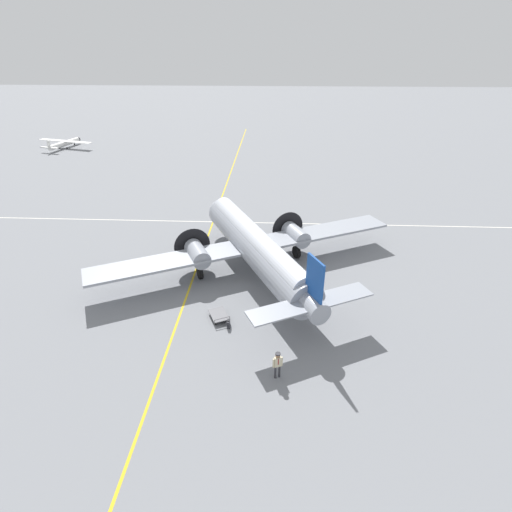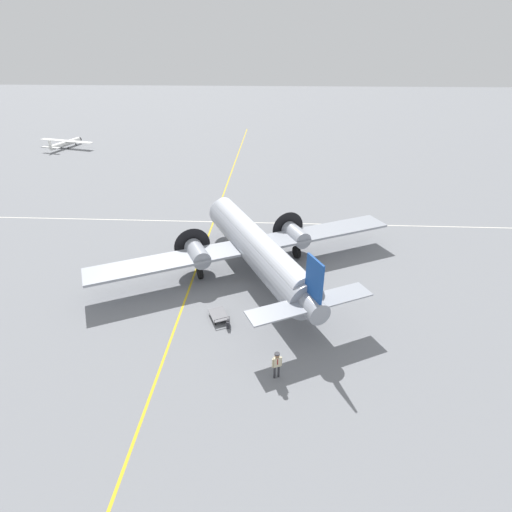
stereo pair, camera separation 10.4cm
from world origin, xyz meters
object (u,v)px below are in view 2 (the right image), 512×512
at_px(airliner_main, 254,244).
at_px(suitcase_near_door, 228,324).
at_px(crew_foreground, 277,362).
at_px(baggage_cart, 219,315).
at_px(light_aircraft_distant, 66,143).

relative_size(airliner_main, suitcase_near_door, 42.75).
relative_size(crew_foreground, baggage_cart, 0.92).
distance_m(crew_foreground, light_aircraft_distant, 64.86).
bearing_deg(suitcase_near_door, crew_foreground, 36.84).
relative_size(airliner_main, light_aircraft_distant, 2.33).
bearing_deg(airliner_main, crew_foreground, 163.30).
xyz_separation_m(crew_foreground, suitcase_near_door, (-4.35, -3.26, -0.85)).
distance_m(suitcase_near_door, light_aircraft_distant, 59.42).
bearing_deg(baggage_cart, light_aircraft_distant, 10.63).
distance_m(crew_foreground, suitcase_near_door, 5.50).
xyz_separation_m(airliner_main, light_aircraft_distant, (-41.24, -35.60, -1.71)).
xyz_separation_m(crew_foreground, baggage_cart, (-5.28, -4.02, -0.85)).
height_order(airliner_main, crew_foreground, airliner_main).
xyz_separation_m(airliner_main, baggage_cart, (6.38, -2.07, -2.27)).
bearing_deg(airliner_main, baggage_cart, 135.82).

